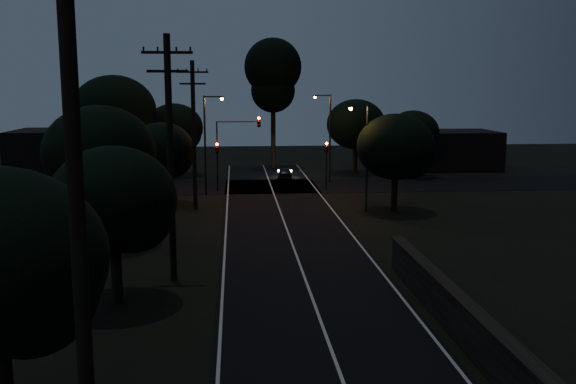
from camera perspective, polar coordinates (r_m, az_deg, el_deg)
road_surface at (r=45.71m, az=-0.74°, el=-1.61°), size 60.00×70.00×0.03m
utility_pole_near at (r=12.24m, az=-18.18°, el=-3.06°), size 2.20×0.30×12.00m
utility_pole_mid at (r=28.93m, az=-10.43°, el=3.24°), size 2.20×0.30×11.00m
utility_pole_far at (r=45.83m, az=-8.37°, el=5.23°), size 2.20×0.30×10.50m
tree_left_a at (r=17.08m, az=-24.10°, el=-6.10°), size 5.45×5.45×6.90m
tree_left_b at (r=26.36m, az=-14.92°, el=-0.94°), size 5.08×5.08×6.45m
tree_left_c at (r=36.41m, az=-16.08°, el=3.13°), size 6.14×6.14×7.75m
tree_left_d at (r=48.05m, az=-10.97°, el=3.54°), size 4.84×4.84×6.14m
tree_far_nw at (r=63.90m, az=-9.89°, el=5.54°), size 5.58×5.58×7.07m
tree_far_w at (r=60.46m, az=-14.97°, el=6.81°), size 7.63×7.63×9.73m
tree_far_ne at (r=64.82m, az=6.25°, el=5.89°), size 5.88×5.88×7.44m
tree_far_e at (r=63.12m, az=11.21°, el=5.08°), size 5.06×5.06×6.42m
tree_right_a at (r=45.18m, az=9.80°, el=3.83°), size 5.41×5.41×6.88m
tall_pine at (r=68.76m, az=-1.34°, el=10.39°), size 6.04×6.04×13.74m
building_left at (r=68.08m, az=-19.12°, el=3.39°), size 10.00×8.00×4.40m
building_right at (r=70.86m, az=14.34°, el=3.67°), size 9.00×7.00×4.00m
signal_left at (r=53.96m, az=-6.30°, el=3.07°), size 0.28×0.35×4.10m
signal_right at (r=54.50m, az=3.43°, el=3.17°), size 0.28×0.35×4.10m
signal_mast at (r=53.80m, az=-4.53°, el=4.69°), size 3.70×0.35×6.25m
streetlight_a at (r=51.84m, az=-7.18°, el=4.79°), size 1.66×0.26×8.00m
streetlight_b at (r=58.39m, az=3.57°, el=5.37°), size 1.66×0.26×8.00m
streetlight_c at (r=44.76m, az=6.83°, el=3.70°), size 1.46×0.26×7.50m
car at (r=60.37m, az=-0.28°, el=1.65°), size 1.65×3.54×1.17m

